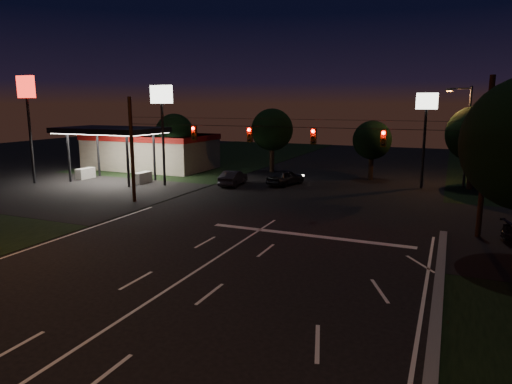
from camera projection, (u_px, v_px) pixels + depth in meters
The scene contains 17 objects.
ground at pixel (142, 306), 17.11m from camera, with size 140.00×140.00×0.00m, color black.
cross_street_left at pixel (66, 192), 39.29m from camera, with size 20.00×16.00×0.02m, color black.
stop_bar at pixel (308, 235), 26.32m from camera, with size 12.00×0.50×0.01m, color silver.
utility_pole_right at pixel (477, 237), 26.00m from camera, with size 0.30×0.30×9.00m, color black.
utility_pole_left at pixel (135, 202), 35.29m from camera, with size 0.28×0.28×8.00m, color black.
signal_span at pixel (281, 135), 29.56m from camera, with size 24.00×0.40×1.56m.
gas_station at pixel (149, 149), 52.53m from camera, with size 14.20×16.10×5.25m.
pole_sign_left_near at pixel (162, 109), 41.05m from camera, with size 2.20×0.30×9.10m.
pole_sign_left_far at pixel (27, 102), 41.96m from camera, with size 2.00×0.30×10.00m.
pole_sign_right at pixel (426, 118), 39.89m from camera, with size 1.80×0.30×8.40m.
street_light_right_far at pixel (465, 129), 40.63m from camera, with size 2.20×0.35×9.00m.
tree_far_a at pixel (175, 133), 50.43m from camera, with size 4.20×4.20×6.42m.
tree_far_b at pixel (273, 130), 50.11m from camera, with size 4.60×4.60×6.98m.
tree_far_c at pixel (372, 141), 45.07m from camera, with size 3.80×3.80×5.86m.
tree_far_d at pixel (475, 135), 39.63m from camera, with size 4.80×4.80×7.30m.
car_oncoming_a at pixel (286, 177), 42.61m from camera, with size 1.72×4.28×1.46m, color black.
car_oncoming_b at pixel (233, 178), 42.36m from camera, with size 1.46×4.19×1.38m, color black.
Camera 1 is at (10.25, -12.99, 7.47)m, focal length 32.00 mm.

